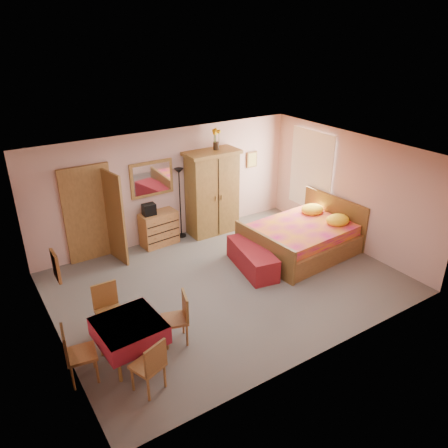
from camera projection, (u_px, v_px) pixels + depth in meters
floor at (228, 283)px, 8.71m from camera, size 6.50×6.50×0.00m
ceiling at (229, 156)px, 7.61m from camera, size 6.50×6.50×0.00m
wall_back at (169, 186)px, 10.07m from camera, size 6.50×0.10×2.60m
wall_front at (324, 285)px, 6.26m from camera, size 6.50×0.10×2.60m
wall_left at (48, 273)px, 6.56m from camera, size 0.10×5.00×2.60m
wall_right at (349, 191)px, 9.76m from camera, size 0.10×5.00×2.60m
doorway at (89, 215)px, 9.22m from camera, size 1.06×0.12×2.15m
window at (311, 171)px, 10.59m from camera, size 0.08×1.40×1.95m
picture_left at (56, 266)px, 5.95m from camera, size 0.04×0.32×0.42m
picture_back at (252, 160)px, 11.10m from camera, size 0.30×0.04×0.40m
chest_of_drawers at (159, 229)px, 10.06m from camera, size 0.88×0.49×0.80m
wall_mirror at (152, 179)px, 9.74m from camera, size 1.02×0.06×0.81m
stereo at (149, 209)px, 9.73m from camera, size 0.28×0.21×0.26m
floor_lamp at (180, 203)px, 10.25m from camera, size 0.22×0.22×1.71m
wardrobe at (212, 193)px, 10.42m from camera, size 1.31×0.68×2.04m
sunflower_vase at (216, 139)px, 9.99m from camera, size 0.21×0.21×0.49m
bed at (301, 230)px, 9.65m from camera, size 2.46×2.00×1.08m
bench at (252, 258)px, 9.11m from camera, size 0.82×1.55×0.49m
dining_table at (130, 341)px, 6.61m from camera, size 0.98×0.98×0.68m
chair_south at (148, 365)px, 6.02m from camera, size 0.50×0.50×0.86m
chair_north at (110, 312)px, 7.06m from camera, size 0.42×0.42×0.91m
chair_west at (81, 354)px, 6.18m from camera, size 0.47×0.47×0.91m
chair_east at (175, 319)px, 6.94m from camera, size 0.49×0.49×0.87m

